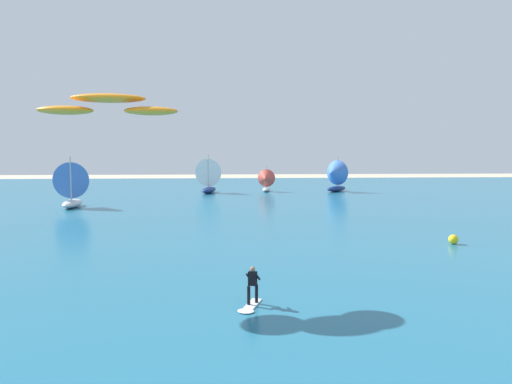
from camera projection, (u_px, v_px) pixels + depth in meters
The scene contains 8 objects.
ocean at pixel (244, 208), 51.58m from camera, with size 160.00×90.00×0.10m, color #236B89.
kitesurfer at pixel (251, 292), 20.21m from camera, with size 1.19×2.03×1.67m.
kite at pixel (109, 106), 22.38m from camera, with size 6.61×2.61×0.98m.
sailboat_mid_left at pixel (334, 176), 68.51m from camera, with size 4.50×4.51×5.10m.
sailboat_outermost at pixel (74, 184), 52.19m from camera, with size 3.93×4.67×5.54m.
sailboat_anchored_offshore at pixel (266, 180), 68.65m from camera, with size 2.79×3.20×3.62m.
sailboat_far_left at pixel (210, 175), 67.43m from camera, with size 4.19×4.79×5.40m.
marker_buoy at pixel (453, 239), 32.77m from camera, with size 0.66×0.66×0.66m, color yellow.
Camera 1 is at (-1.19, 0.48, 6.97)m, focal length 33.41 mm.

